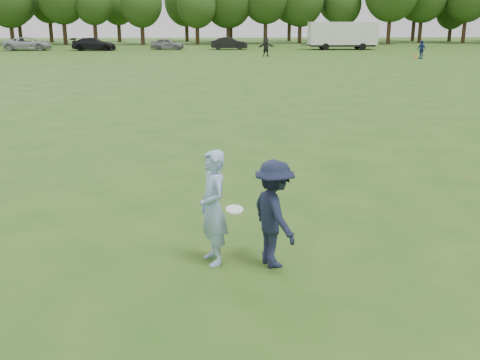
# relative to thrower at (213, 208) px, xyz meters

# --- Properties ---
(ground) EXTENTS (200.00, 200.00, 0.00)m
(ground) POSITION_rel_thrower_xyz_m (-0.02, 0.83, -0.92)
(ground) COLOR #235116
(ground) RESTS_ON ground
(thrower) EXTENTS (0.64, 0.78, 1.84)m
(thrower) POSITION_rel_thrower_xyz_m (0.00, 0.00, 0.00)
(thrower) COLOR #8DAFDA
(thrower) RESTS_ON ground
(defender) EXTENTS (0.98, 1.26, 1.71)m
(defender) POSITION_rel_thrower_xyz_m (0.95, -0.16, -0.06)
(defender) COLOR #181E35
(defender) RESTS_ON ground
(player_far_b) EXTENTS (0.79, 1.07, 1.69)m
(player_far_b) POSITION_rel_thrower_xyz_m (19.83, 44.43, -0.08)
(player_far_b) COLOR navy
(player_far_b) RESTS_ON ground
(player_far_d) EXTENTS (1.78, 1.00, 1.83)m
(player_far_d) POSITION_rel_thrower_xyz_m (5.63, 48.45, -0.01)
(player_far_d) COLOR black
(player_far_d) RESTS_ON ground
(car_c) EXTENTS (5.56, 2.83, 1.51)m
(car_c) POSITION_rel_thrower_xyz_m (-21.22, 60.48, -0.17)
(car_c) COLOR #ADAEB2
(car_c) RESTS_ON ground
(car_d) EXTENTS (5.10, 2.23, 1.46)m
(car_d) POSITION_rel_thrower_xyz_m (-13.42, 59.64, -0.19)
(car_d) COLOR black
(car_d) RESTS_ON ground
(car_e) EXTENTS (4.09, 2.03, 1.34)m
(car_e) POSITION_rel_thrower_xyz_m (-4.99, 60.73, -0.25)
(car_e) COLOR slate
(car_e) RESTS_ON ground
(car_f) EXTENTS (4.46, 1.76, 1.44)m
(car_f) POSITION_rel_thrower_xyz_m (2.43, 60.86, -0.20)
(car_f) COLOR black
(car_f) RESTS_ON ground
(field_cone) EXTENTS (0.28, 0.28, 0.30)m
(field_cone) POSITION_rel_thrower_xyz_m (20.17, 46.65, -0.77)
(field_cone) COLOR #F2500C
(field_cone) RESTS_ON ground
(disc_in_play) EXTENTS (0.31, 0.31, 0.09)m
(disc_in_play) POSITION_rel_thrower_xyz_m (0.33, -0.29, 0.07)
(disc_in_play) COLOR white
(disc_in_play) RESTS_ON ground
(cargo_trailer) EXTENTS (9.00, 2.75, 3.20)m
(cargo_trailer) POSITION_rel_thrower_xyz_m (15.90, 59.95, 0.85)
(cargo_trailer) COLOR white
(cargo_trailer) RESTS_ON ground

